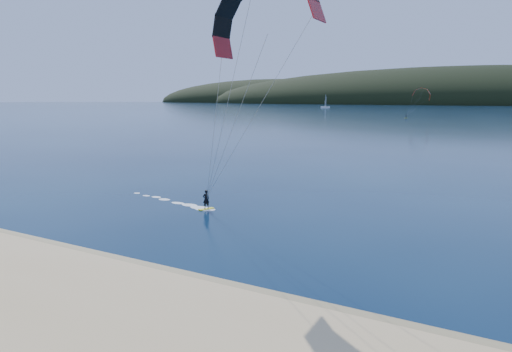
# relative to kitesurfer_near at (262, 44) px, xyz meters

# --- Properties ---
(ground) EXTENTS (1800.00, 1800.00, 0.00)m
(ground) POSITION_rel_kitesurfer_near_xyz_m (-3.79, -12.14, -12.89)
(ground) COLOR #061831
(ground) RESTS_ON ground
(wet_sand) EXTENTS (220.00, 2.50, 0.10)m
(wet_sand) POSITION_rel_kitesurfer_near_xyz_m (-3.79, -7.64, -12.84)
(wet_sand) COLOR #8C7851
(wet_sand) RESTS_ON ground
(headland) EXTENTS (1200.00, 310.00, 140.00)m
(headland) POSITION_rel_kitesurfer_near_xyz_m (-3.16, 733.14, -12.89)
(headland) COLOR black
(headland) RESTS_ON ground
(kitesurfer_near) EXTENTS (23.60, 9.19, 16.93)m
(kitesurfer_near) POSITION_rel_kitesurfer_near_xyz_m (0.00, 0.00, 0.00)
(kitesurfer_near) COLOR yellow
(kitesurfer_near) RESTS_ON ground
(kitesurfer_far) EXTENTS (11.84, 4.84, 13.05)m
(kitesurfer_far) POSITION_rel_kitesurfer_near_xyz_m (-20.08, 194.76, -2.95)
(kitesurfer_far) COLOR yellow
(kitesurfer_far) RESTS_ON ground
(sailboat) EXTENTS (8.95, 5.57, 12.46)m
(sailboat) POSITION_rel_kitesurfer_near_xyz_m (-134.84, 384.15, -11.97)
(sailboat) COLOR white
(sailboat) RESTS_ON ground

